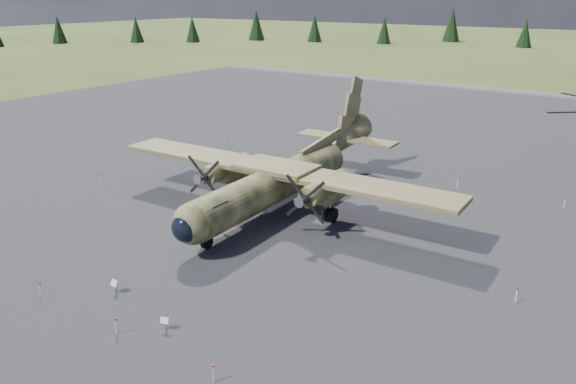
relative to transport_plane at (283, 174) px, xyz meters
The scene contains 7 objects.
ground 5.12m from the transport_plane, 75.87° to the right, with size 500.00×500.00×0.00m, color #5C642C.
apron 6.33m from the transport_plane, 79.23° to the left, with size 120.00×120.00×0.04m, color #57565B.
transport_plane is the anchor object (origin of this frame).
info_placard_left 15.49m from the transport_plane, 90.11° to the right, with size 0.50×0.25×0.76m.
info_placard_right 17.06m from the transport_plane, 74.00° to the right, with size 0.45×0.29×0.66m.
barrier_fence 4.87m from the transport_plane, 81.92° to the right, with size 33.12×29.62×0.85m.
treeline 9.92m from the transport_plane, 67.38° to the right, with size 332.67×331.28×10.80m.
Camera 1 is at (21.26, -27.33, 14.93)m, focal length 35.00 mm.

